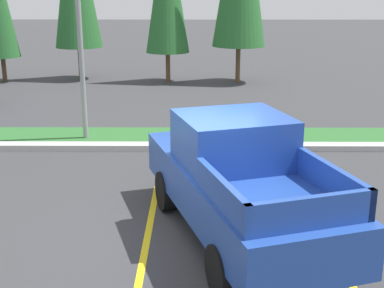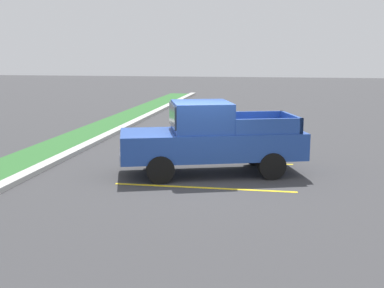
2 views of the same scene
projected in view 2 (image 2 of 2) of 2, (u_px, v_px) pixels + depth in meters
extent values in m
plane|color=#38383A|center=(203.00, 181.00, 13.07)|extent=(120.00, 120.00, 0.00)
cube|color=yellow|center=(204.00, 188.00, 12.39)|extent=(0.12, 4.80, 0.01)
cube|color=yellow|center=(218.00, 162.00, 15.39)|extent=(0.12, 4.80, 0.01)
cube|color=#B2B2AD|center=(34.00, 171.00, 13.88)|extent=(56.00, 0.40, 0.15)
cube|color=#2D662D|center=(0.00, 171.00, 14.07)|extent=(56.00, 1.80, 0.06)
cylinder|color=black|center=(160.00, 169.00, 12.78)|extent=(0.50, 0.81, 0.76)
cylinder|color=black|center=(156.00, 156.00, 14.44)|extent=(0.50, 0.81, 0.76)
cylinder|color=black|center=(272.00, 166.00, 13.19)|extent=(0.50, 0.81, 0.76)
cylinder|color=black|center=(256.00, 153.00, 14.85)|extent=(0.50, 0.81, 0.76)
cube|color=#23479E|center=(212.00, 144.00, 13.72)|extent=(3.38, 5.53, 0.76)
cube|color=#23479E|center=(201.00, 117.00, 13.53)|extent=(2.16, 2.06, 0.84)
cube|color=#2D3842|center=(173.00, 115.00, 13.42)|extent=(1.56, 0.54, 0.63)
cube|color=#23479E|center=(269.00, 127.00, 12.98)|extent=(0.67, 1.84, 0.44)
cube|color=#23479E|center=(253.00, 118.00, 14.63)|extent=(0.67, 1.84, 0.44)
cube|color=#23479E|center=(291.00, 122.00, 13.92)|extent=(1.75, 0.64, 0.44)
cube|color=silver|center=(123.00, 154.00, 13.43)|extent=(1.77, 0.70, 0.28)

